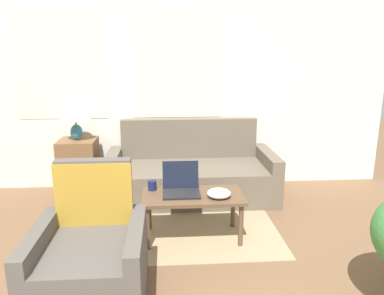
{
  "coord_description": "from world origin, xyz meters",
  "views": [
    {
      "loc": [
        0.46,
        -0.98,
        1.7
      ],
      "look_at": [
        0.73,
        2.73,
        0.75
      ],
      "focal_mm": 35.0,
      "sensor_mm": 36.0,
      "label": 1
    }
  ],
  "objects_px": {
    "cup_navy": "(152,185)",
    "couch": "(191,175)",
    "armchair": "(91,262)",
    "snack_bowl": "(219,193)",
    "coffee_table": "(193,200)",
    "laptop": "(181,186)",
    "table_lamp": "(75,114)"
  },
  "relations": [
    {
      "from": "table_lamp",
      "to": "laptop",
      "type": "xyz_separation_m",
      "value": [
        1.18,
        -1.13,
        -0.51
      ]
    },
    {
      "from": "couch",
      "to": "coffee_table",
      "type": "xyz_separation_m",
      "value": [
        -0.06,
        -1.07,
        0.11
      ]
    },
    {
      "from": "coffee_table",
      "to": "cup_navy",
      "type": "height_order",
      "value": "cup_navy"
    },
    {
      "from": "laptop",
      "to": "cup_navy",
      "type": "distance_m",
      "value": 0.28
    },
    {
      "from": "armchair",
      "to": "table_lamp",
      "type": "xyz_separation_m",
      "value": [
        -0.51,
        2.03,
        0.72
      ]
    },
    {
      "from": "coffee_table",
      "to": "laptop",
      "type": "height_order",
      "value": "laptop"
    },
    {
      "from": "couch",
      "to": "cup_navy",
      "type": "xyz_separation_m",
      "value": [
        -0.43,
        -0.92,
        0.22
      ]
    },
    {
      "from": "coffee_table",
      "to": "snack_bowl",
      "type": "xyz_separation_m",
      "value": [
        0.23,
        -0.08,
        0.09
      ]
    },
    {
      "from": "armchair",
      "to": "coffee_table",
      "type": "distance_m",
      "value": 1.15
    },
    {
      "from": "couch",
      "to": "armchair",
      "type": "relative_size",
      "value": 2.1
    },
    {
      "from": "laptop",
      "to": "coffee_table",
      "type": "bearing_deg",
      "value": -30.29
    },
    {
      "from": "coffee_table",
      "to": "laptop",
      "type": "xyz_separation_m",
      "value": [
        -0.11,
        0.06,
        0.11
      ]
    },
    {
      "from": "armchair",
      "to": "laptop",
      "type": "xyz_separation_m",
      "value": [
        0.67,
        0.9,
        0.21
      ]
    },
    {
      "from": "couch",
      "to": "coffee_table",
      "type": "bearing_deg",
      "value": -92.98
    },
    {
      "from": "couch",
      "to": "cup_navy",
      "type": "bearing_deg",
      "value": -115.09
    },
    {
      "from": "armchair",
      "to": "table_lamp",
      "type": "height_order",
      "value": "table_lamp"
    },
    {
      "from": "table_lamp",
      "to": "laptop",
      "type": "distance_m",
      "value": 1.72
    },
    {
      "from": "couch",
      "to": "coffee_table",
      "type": "distance_m",
      "value": 1.07
    },
    {
      "from": "laptop",
      "to": "snack_bowl",
      "type": "relative_size",
      "value": 1.58
    },
    {
      "from": "table_lamp",
      "to": "coffee_table",
      "type": "xyz_separation_m",
      "value": [
        1.29,
        -1.2,
        -0.63
      ]
    },
    {
      "from": "couch",
      "to": "laptop",
      "type": "relative_size",
      "value": 5.8
    },
    {
      "from": "cup_navy",
      "to": "couch",
      "type": "bearing_deg",
      "value": 64.91
    },
    {
      "from": "couch",
      "to": "laptop",
      "type": "distance_m",
      "value": 1.04
    },
    {
      "from": "table_lamp",
      "to": "cup_navy",
      "type": "height_order",
      "value": "table_lamp"
    },
    {
      "from": "armchair",
      "to": "cup_navy",
      "type": "relative_size",
      "value": 10.1
    },
    {
      "from": "couch",
      "to": "laptop",
      "type": "bearing_deg",
      "value": -99.12
    },
    {
      "from": "table_lamp",
      "to": "cup_navy",
      "type": "distance_m",
      "value": 1.49
    },
    {
      "from": "armchair",
      "to": "table_lamp",
      "type": "relative_size",
      "value": 2.12
    },
    {
      "from": "laptop",
      "to": "table_lamp",
      "type": "bearing_deg",
      "value": 136.24
    },
    {
      "from": "laptop",
      "to": "armchair",
      "type": "bearing_deg",
      "value": -126.86
    },
    {
      "from": "armchair",
      "to": "snack_bowl",
      "type": "bearing_deg",
      "value": 36.8
    },
    {
      "from": "cup_navy",
      "to": "armchair",
      "type": "bearing_deg",
      "value": -112.31
    }
  ]
}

